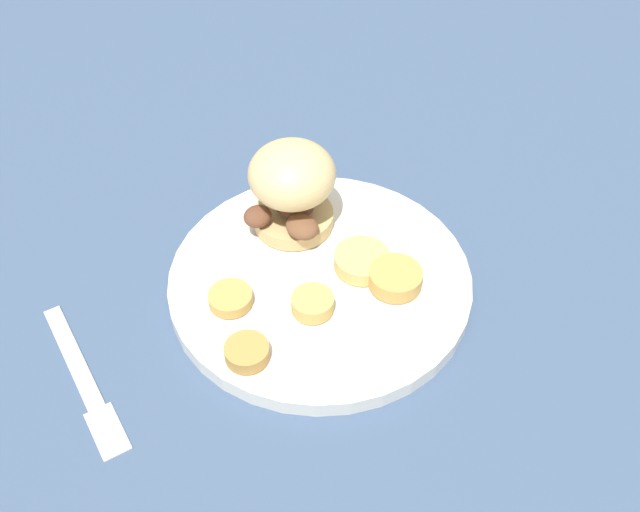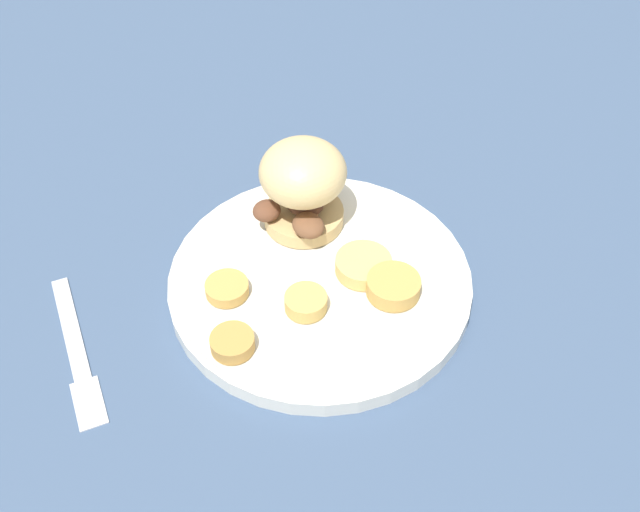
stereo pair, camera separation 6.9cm
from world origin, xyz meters
name	(u,v)px [view 2 (the right image)]	position (x,y,z in m)	size (l,w,h in m)	color
ground_plane	(320,287)	(0.00, 0.00, 0.00)	(4.00, 4.00, 0.00)	#3D5170
dinner_plate	(320,280)	(0.00, 0.00, 0.01)	(0.29, 0.29, 0.02)	white
sandwich	(304,183)	(0.07, -0.03, 0.07)	(0.10, 0.11, 0.09)	tan
potato_round_0	(364,265)	(-0.02, -0.04, 0.03)	(0.05, 0.05, 0.01)	#DBB766
potato_round_1	(306,302)	(-0.03, 0.03, 0.03)	(0.04, 0.04, 0.01)	tan
potato_round_2	(227,288)	(0.03, 0.08, 0.02)	(0.04, 0.04, 0.01)	tan
potato_round_3	(393,286)	(-0.06, -0.04, 0.03)	(0.05, 0.05, 0.02)	tan
potato_round_4	(232,343)	(-0.03, 0.11, 0.03)	(0.04, 0.04, 0.01)	#BC8942
fork	(76,350)	(0.06, 0.22, 0.00)	(0.18, 0.06, 0.00)	silver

